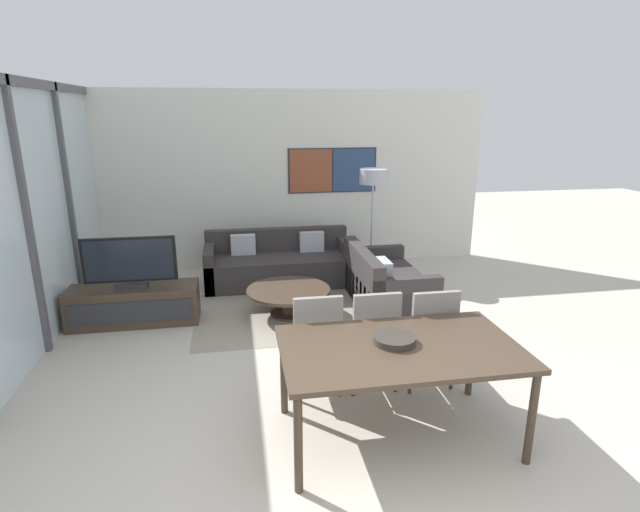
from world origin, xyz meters
TOP-DOWN VIEW (x-y plane):
  - ground_plane at (0.00, 0.00)m, footprint 24.00×24.00m
  - wall_back at (0.02, 5.39)m, footprint 6.67×0.09m
  - window_wall_left at (-2.83, 2.70)m, footprint 0.07×5.39m
  - area_rug at (-0.15, 3.23)m, footprint 2.32×1.76m
  - tv_console at (-2.01, 3.30)m, footprint 1.51×0.48m
  - television at (-2.01, 3.30)m, footprint 1.07×0.20m
  - sofa_main at (-0.15, 4.53)m, footprint 2.15×0.87m
  - sofa_side at (1.11, 3.37)m, footprint 0.87×1.55m
  - coffee_table at (-0.15, 3.23)m, footprint 1.04×1.04m
  - dining_table at (0.41, 0.66)m, footprint 1.79×1.06m
  - dining_chair_left at (-0.10, 1.40)m, footprint 0.46×0.46m
  - dining_chair_centre at (0.41, 1.39)m, footprint 0.46×0.46m
  - dining_chair_right at (0.93, 1.35)m, footprint 0.46×0.46m
  - fruit_bowl at (0.38, 0.71)m, footprint 0.32×0.32m
  - floor_lamp at (1.27, 4.53)m, footprint 0.40×0.40m

SIDE VIEW (x-z plane):
  - ground_plane at x=0.00m, z-range 0.00..0.00m
  - area_rug at x=-0.15m, z-range 0.00..0.01m
  - tv_console at x=-2.01m, z-range 0.00..0.46m
  - coffee_table at x=-0.15m, z-range 0.09..0.43m
  - sofa_side at x=1.11m, z-range -0.11..0.64m
  - sofa_main at x=-0.15m, z-range -0.11..0.64m
  - dining_chair_left at x=-0.10m, z-range 0.06..1.02m
  - dining_chair_centre at x=0.41m, z-range 0.06..1.02m
  - dining_chair_right at x=0.93m, z-range 0.06..1.02m
  - dining_table at x=0.41m, z-range 0.32..1.10m
  - television at x=-2.01m, z-range 0.46..1.06m
  - fruit_bowl at x=0.38m, z-range 0.78..0.84m
  - wall_back at x=0.02m, z-range 0.00..2.80m
  - floor_lamp at x=1.27m, z-range 0.62..2.28m
  - window_wall_left at x=-2.83m, z-range 0.13..2.93m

